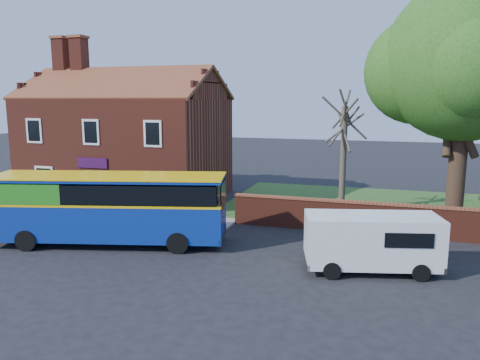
% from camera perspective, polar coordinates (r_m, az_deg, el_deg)
% --- Properties ---
extents(ground, '(120.00, 120.00, 0.00)m').
position_cam_1_polar(ground, '(19.60, -12.64, -9.79)').
color(ground, black).
rests_on(ground, ground).
extents(pavement, '(18.00, 3.50, 0.12)m').
position_cam_1_polar(pavement, '(27.93, -19.26, -4.05)').
color(pavement, gray).
rests_on(pavement, ground).
extents(kerb, '(18.00, 0.15, 0.14)m').
position_cam_1_polar(kerb, '(26.59, -21.50, -4.85)').
color(kerb, slate).
rests_on(kerb, ground).
extents(grass_strip, '(26.00, 12.00, 0.04)m').
position_cam_1_polar(grass_strip, '(29.85, 23.88, -3.55)').
color(grass_strip, '#426B28').
rests_on(grass_strip, ground).
extents(shop_building, '(12.30, 8.13, 10.50)m').
position_cam_1_polar(shop_building, '(32.11, -13.54, 4.06)').
color(shop_building, maroon).
rests_on(shop_building, ground).
extents(boundary_wall, '(22.00, 0.38, 1.60)m').
position_cam_1_polar(boundary_wall, '(23.89, 25.57, -4.93)').
color(boundary_wall, maroon).
rests_on(boundary_wall, ground).
extents(bus, '(10.71, 5.11, 3.16)m').
position_cam_1_polar(bus, '(21.98, -16.49, -2.94)').
color(bus, navy).
rests_on(bus, ground).
extents(van_near, '(5.31, 3.12, 2.19)m').
position_cam_1_polar(van_near, '(18.57, 15.81, -7.08)').
color(van_near, white).
rests_on(van_near, ground).
extents(large_tree, '(10.19, 8.07, 12.43)m').
position_cam_1_polar(large_tree, '(26.69, 25.90, 12.40)').
color(large_tree, black).
rests_on(large_tree, ground).
extents(bare_tree, '(2.51, 2.98, 6.68)m').
position_cam_1_polar(bare_tree, '(26.82, 12.48, 3.03)').
color(bare_tree, '#4C4238').
rests_on(bare_tree, ground).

